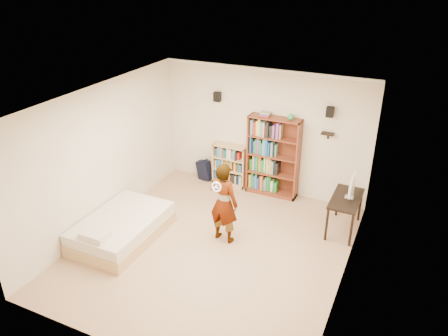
# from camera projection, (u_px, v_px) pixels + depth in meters

# --- Properties ---
(ground) EXTENTS (4.50, 5.00, 0.01)m
(ground) POSITION_uv_depth(u_px,v_px,m) (213.00, 248.00, 7.77)
(ground) COLOR tan
(ground) RESTS_ON ground
(room_shell) EXTENTS (4.52, 5.02, 2.71)m
(room_shell) POSITION_uv_depth(u_px,v_px,m) (211.00, 158.00, 7.01)
(room_shell) COLOR white
(room_shell) RESTS_ON ground
(crown_molding) EXTENTS (4.50, 5.00, 0.06)m
(crown_molding) POSITION_uv_depth(u_px,v_px,m) (211.00, 103.00, 6.61)
(crown_molding) COLOR white
(crown_molding) RESTS_ON room_shell
(speaker_left) EXTENTS (0.14, 0.12, 0.20)m
(speaker_left) POSITION_uv_depth(u_px,v_px,m) (217.00, 97.00, 9.26)
(speaker_left) COLOR black
(speaker_left) RESTS_ON room_shell
(speaker_right) EXTENTS (0.14, 0.12, 0.20)m
(speaker_right) POSITION_uv_depth(u_px,v_px,m) (330.00, 112.00, 8.35)
(speaker_right) COLOR black
(speaker_right) RESTS_ON room_shell
(wall_shelf) EXTENTS (0.25, 0.16, 0.02)m
(wall_shelf) POSITION_uv_depth(u_px,v_px,m) (328.00, 134.00, 8.55)
(wall_shelf) COLOR black
(wall_shelf) RESTS_ON room_shell
(tall_bookshelf) EXTENTS (1.10, 0.32, 1.74)m
(tall_bookshelf) POSITION_uv_depth(u_px,v_px,m) (273.00, 157.00, 9.20)
(tall_bookshelf) COLOR brown
(tall_bookshelf) RESTS_ON ground
(low_bookshelf) EXTENTS (0.77, 0.29, 0.96)m
(low_bookshelf) POSITION_uv_depth(u_px,v_px,m) (230.00, 165.00, 9.77)
(low_bookshelf) COLOR #D7B674
(low_bookshelf) RESTS_ON ground
(computer_desk) EXTENTS (0.51, 1.02, 0.69)m
(computer_desk) POSITION_uv_depth(u_px,v_px,m) (344.00, 214.00, 8.15)
(computer_desk) COLOR black
(computer_desk) RESTS_ON ground
(imac) EXTENTS (0.13, 0.45, 0.44)m
(imac) POSITION_uv_depth(u_px,v_px,m) (351.00, 187.00, 7.90)
(imac) COLOR white
(imac) RESTS_ON computer_desk
(daybed) EXTENTS (1.19, 1.84, 0.54)m
(daybed) POSITION_uv_depth(u_px,v_px,m) (122.00, 225.00, 7.94)
(daybed) COLOR white
(daybed) RESTS_ON ground
(person) EXTENTS (0.60, 0.43, 1.52)m
(person) POSITION_uv_depth(u_px,v_px,m) (224.00, 203.00, 7.69)
(person) COLOR black
(person) RESTS_ON ground
(wii_wheel) EXTENTS (0.19, 0.07, 0.19)m
(wii_wheel) POSITION_uv_depth(u_px,v_px,m) (216.00, 187.00, 7.26)
(wii_wheel) COLOR white
(wii_wheel) RESTS_ON person
(navy_bag) EXTENTS (0.38, 0.29, 0.47)m
(navy_bag) POSITION_uv_depth(u_px,v_px,m) (204.00, 170.00, 10.10)
(navy_bag) COLOR black
(navy_bag) RESTS_ON ground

